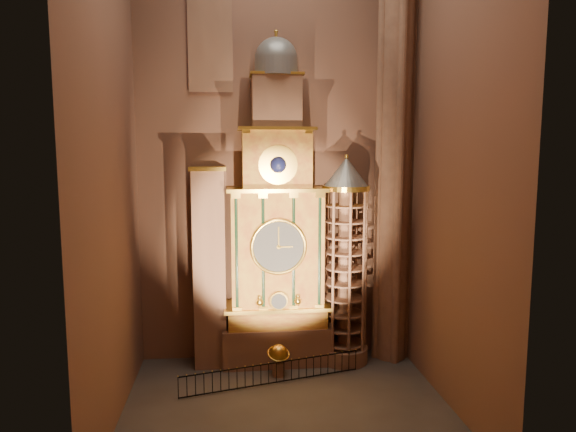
{
  "coord_description": "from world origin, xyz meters",
  "views": [
    {
      "loc": [
        -2.3,
        -20.65,
        10.96
      ],
      "look_at": [
        0.36,
        3.0,
        7.94
      ],
      "focal_mm": 32.0,
      "sensor_mm": 36.0,
      "label": 1
    }
  ],
  "objects": [
    {
      "name": "celestial_globe",
      "position": [
        -0.08,
        3.26,
        0.95
      ],
      "size": [
        1.3,
        1.26,
        1.58
      ],
      "color": "#8C634C",
      "rests_on": "floor"
    },
    {
      "name": "astronomical_clock",
      "position": [
        0.0,
        4.96,
        6.68
      ],
      "size": [
        5.6,
        2.41,
        16.7
      ],
      "color": "#8C634C",
      "rests_on": "floor"
    },
    {
      "name": "iron_railing",
      "position": [
        -0.45,
        2.33,
        0.56
      ],
      "size": [
        8.56,
        2.17,
        1.02
      ],
      "color": "black",
      "rests_on": "floor"
    },
    {
      "name": "portrait_tower",
      "position": [
        -3.4,
        4.98,
        5.15
      ],
      "size": [
        1.8,
        1.6,
        10.2
      ],
      "color": "#8C634C",
      "rests_on": "floor"
    },
    {
      "name": "stained_glass_window",
      "position": [
        -3.2,
        5.92,
        16.5
      ],
      "size": [
        2.2,
        0.14,
        5.2
      ],
      "color": "navy",
      "rests_on": "wall_back"
    },
    {
      "name": "wall_back",
      "position": [
        0.0,
        6.0,
        11.0
      ],
      "size": [
        22.0,
        0.0,
        22.0
      ],
      "primitive_type": "plane",
      "rotation": [
        1.57,
        0.0,
        0.0
      ],
      "color": "brown",
      "rests_on": "floor"
    },
    {
      "name": "gothic_pier",
      "position": [
        6.1,
        5.0,
        11.0
      ],
      "size": [
        2.04,
        2.04,
        22.0
      ],
      "color": "#8C634C",
      "rests_on": "floor"
    },
    {
      "name": "wall_right",
      "position": [
        7.0,
        0.0,
        11.0
      ],
      "size": [
        0.0,
        22.0,
        22.0
      ],
      "primitive_type": "plane",
      "rotation": [
        1.57,
        0.0,
        -1.57
      ],
      "color": "brown",
      "rests_on": "floor"
    },
    {
      "name": "wall_left",
      "position": [
        -7.0,
        0.0,
        11.0
      ],
      "size": [
        0.0,
        22.0,
        22.0
      ],
      "primitive_type": "plane",
      "rotation": [
        1.57,
        0.0,
        1.57
      ],
      "color": "brown",
      "rests_on": "floor"
    },
    {
      "name": "stair_turret",
      "position": [
        3.5,
        4.7,
        5.27
      ],
      "size": [
        2.5,
        2.5,
        10.8
      ],
      "color": "#8C634C",
      "rests_on": "floor"
    },
    {
      "name": "floor",
      "position": [
        0.0,
        0.0,
        0.0
      ],
      "size": [
        14.0,
        14.0,
        0.0
      ],
      "primitive_type": "plane",
      "color": "#383330",
      "rests_on": "ground"
    }
  ]
}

